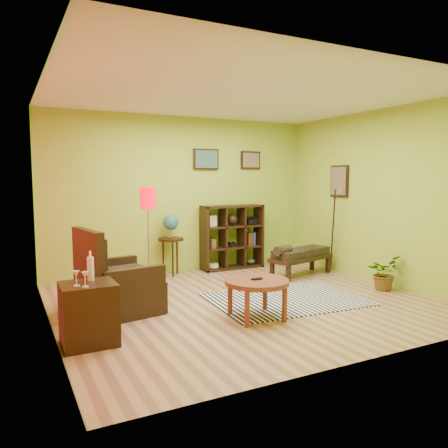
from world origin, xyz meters
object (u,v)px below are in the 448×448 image
bench (300,255)px  side_cabinet (89,313)px  coffee_table (257,285)px  globe_table (171,229)px  potted_plant (383,276)px  armchair (115,287)px  floor_lamp (148,208)px  cube_shelf (233,237)px

bench → side_cabinet: bearing=-157.6°
coffee_table → bench: bench is taller
globe_table → potted_plant: globe_table is taller
coffee_table → globe_table: 2.75m
coffee_table → armchair: (-1.48, 1.01, -0.08)m
coffee_table → bench: (1.89, 1.66, -0.04)m
floor_lamp → cube_shelf: bearing=26.7°
potted_plant → bench: bearing=112.0°
coffee_table → floor_lamp: size_ratio=0.50×
bench → coffee_table: bearing=-138.7°
coffee_table → potted_plant: bearing=6.8°
side_cabinet → potted_plant: side_cabinet is taller
floor_lamp → globe_table: size_ratio=1.46×
armchair → side_cabinet: bearing=-117.6°
coffee_table → globe_table: (-0.10, 2.72, 0.40)m
coffee_table → armchair: size_ratio=0.72×
side_cabinet → potted_plant: size_ratio=1.78×
armchair → potted_plant: (3.91, -0.72, -0.12)m
globe_table → cube_shelf: bearing=1.5°
side_cabinet → globe_table: bearing=54.9°
coffee_table → floor_lamp: 2.13m
globe_table → coffee_table: bearing=-87.8°
coffee_table → cube_shelf: size_ratio=0.65×
side_cabinet → coffee_table: bearing=-2.1°
cube_shelf → bench: cube_shelf is taller
globe_table → cube_shelf: (1.25, 0.03, -0.22)m
armchair → floor_lamp: size_ratio=0.69×
coffee_table → side_cabinet: 1.97m
armchair → floor_lamp: floor_lamp is taller
side_cabinet → armchair: bearing=62.4°
coffee_table → bench: size_ratio=0.59×
floor_lamp → potted_plant: size_ratio=2.93×
side_cabinet → floor_lamp: 2.27m
coffee_table → side_cabinet: (-1.97, 0.07, -0.09)m
bench → floor_lamp: bearing=177.5°
armchair → potted_plant: 3.98m
armchair → globe_table: armchair is taller
floor_lamp → potted_plant: (3.23, -1.49, -1.06)m
coffee_table → potted_plant: coffee_table is taller
side_cabinet → potted_plant: (4.40, 0.22, -0.12)m
side_cabinet → globe_table: 3.28m
armchair → globe_table: size_ratio=1.01×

